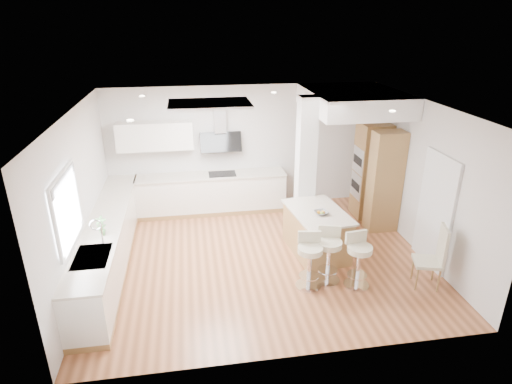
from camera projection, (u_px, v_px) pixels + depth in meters
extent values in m
plane|color=#A8653E|center=(261.00, 258.00, 7.93)|extent=(6.00, 6.00, 0.00)
cube|color=white|center=(261.00, 258.00, 7.93)|extent=(6.00, 5.00, 0.02)
cube|color=beige|center=(242.00, 148.00, 9.68)|extent=(6.00, 0.04, 2.80)
cube|color=beige|center=(80.00, 200.00, 6.96)|extent=(0.04, 5.00, 2.80)
cube|color=beige|center=(422.00, 179.00, 7.84)|extent=(0.04, 5.00, 2.80)
cube|color=silver|center=(210.00, 104.00, 7.30)|extent=(1.40, 0.95, 0.05)
cube|color=white|center=(210.00, 105.00, 7.31)|extent=(1.25, 0.80, 0.03)
cylinder|color=#EEE2CA|center=(142.00, 96.00, 7.94)|extent=(0.10, 0.10, 0.02)
cylinder|color=#EEE2CA|center=(130.00, 120.00, 6.12)|extent=(0.10, 0.10, 0.02)
cylinder|color=#EEE2CA|center=(274.00, 93.00, 8.31)|extent=(0.10, 0.10, 0.02)
cylinder|color=#EEE2CA|center=(357.00, 95.00, 8.07)|extent=(0.10, 0.10, 0.02)
cylinder|color=#EEE2CA|center=(393.00, 111.00, 6.70)|extent=(0.10, 0.10, 0.02)
cube|color=white|center=(66.00, 208.00, 6.05)|extent=(0.03, 1.15, 0.95)
cube|color=silver|center=(61.00, 175.00, 5.85)|extent=(0.04, 1.28, 0.06)
cube|color=silver|center=(73.00, 240.00, 6.24)|extent=(0.04, 1.28, 0.06)
cube|color=silver|center=(55.00, 228.00, 5.49)|extent=(0.04, 0.06, 0.95)
cube|color=silver|center=(77.00, 192.00, 6.60)|extent=(0.04, 0.06, 0.95)
cube|color=#97999E|center=(63.00, 180.00, 5.88)|extent=(0.03, 1.18, 0.14)
cube|color=#433C34|center=(436.00, 212.00, 7.44)|extent=(0.02, 0.90, 2.00)
cube|color=silver|center=(435.00, 212.00, 7.44)|extent=(0.05, 1.00, 2.10)
cube|color=#9F7844|center=(112.00, 261.00, 7.75)|extent=(0.60, 4.50, 0.10)
cube|color=white|center=(109.00, 240.00, 7.58)|extent=(0.60, 4.50, 0.76)
cube|color=beige|center=(106.00, 220.00, 7.43)|extent=(0.63, 4.50, 0.04)
cube|color=#B3B3B8|center=(92.00, 257.00, 6.28)|extent=(0.50, 0.75, 0.02)
cube|color=#B3B3B8|center=(90.00, 266.00, 6.14)|extent=(0.40, 0.34, 0.10)
cube|color=#B3B3B8|center=(95.00, 254.00, 6.47)|extent=(0.40, 0.34, 0.10)
cylinder|color=silver|center=(102.00, 235.00, 6.50)|extent=(0.02, 0.02, 0.36)
torus|color=silver|center=(96.00, 225.00, 6.42)|extent=(0.18, 0.02, 0.18)
imported|color=#529049|center=(101.00, 226.00, 6.82)|extent=(0.17, 0.12, 0.33)
cube|color=#9F7844|center=(213.00, 209.00, 9.81)|extent=(3.30, 0.60, 0.10)
cube|color=white|center=(212.00, 192.00, 9.65)|extent=(3.30, 0.60, 0.76)
cube|color=beige|center=(211.00, 176.00, 9.49)|extent=(3.33, 0.63, 0.04)
cube|color=black|center=(222.00, 174.00, 9.52)|extent=(0.60, 0.40, 0.01)
cube|color=white|center=(155.00, 136.00, 9.09)|extent=(1.60, 0.34, 0.60)
cube|color=#B3B3B8|center=(220.00, 117.00, 9.22)|extent=(0.25, 0.18, 0.70)
cube|color=black|center=(221.00, 142.00, 9.36)|extent=(0.90, 0.26, 0.44)
cube|color=silver|center=(305.00, 168.00, 8.42)|extent=(0.35, 0.35, 2.80)
cube|color=white|center=(353.00, 101.00, 8.52)|extent=(1.78, 2.20, 0.40)
cube|color=#9F7844|center=(371.00, 171.00, 9.29)|extent=(0.62, 0.62, 2.10)
cube|color=#9F7844|center=(385.00, 182.00, 8.65)|extent=(0.62, 0.40, 2.10)
cube|color=#B3B3B8|center=(358.00, 160.00, 9.15)|extent=(0.02, 0.55, 0.55)
cube|color=#B3B3B8|center=(356.00, 186.00, 9.37)|extent=(0.02, 0.55, 0.55)
cube|color=black|center=(358.00, 160.00, 9.15)|extent=(0.01, 0.45, 0.18)
cube|color=black|center=(355.00, 186.00, 9.37)|extent=(0.01, 0.45, 0.18)
cube|color=#9F7844|center=(316.00, 233.00, 8.00)|extent=(1.02, 1.43, 0.82)
cube|color=beige|center=(318.00, 212.00, 7.84)|extent=(1.10, 1.51, 0.04)
imported|color=gray|center=(321.00, 213.00, 7.70)|extent=(0.28, 0.28, 0.06)
sphere|color=orange|center=(323.00, 212.00, 7.70)|extent=(0.07, 0.07, 0.07)
sphere|color=orange|center=(319.00, 212.00, 7.70)|extent=(0.07, 0.07, 0.07)
sphere|color=olive|center=(322.00, 213.00, 7.66)|extent=(0.07, 0.07, 0.07)
cylinder|color=silver|center=(308.00, 286.00, 7.11)|extent=(0.48, 0.48, 0.03)
cylinder|color=silver|center=(309.00, 269.00, 6.99)|extent=(0.08, 0.08, 0.63)
cylinder|color=silver|center=(309.00, 275.00, 7.03)|extent=(0.37, 0.37, 0.01)
cylinder|color=beige|center=(310.00, 250.00, 6.85)|extent=(0.46, 0.46, 0.10)
cube|color=beige|center=(309.00, 237.00, 6.93)|extent=(0.37, 0.10, 0.21)
cylinder|color=silver|center=(327.00, 280.00, 7.26)|extent=(0.53, 0.53, 0.03)
cylinder|color=silver|center=(328.00, 263.00, 7.14)|extent=(0.08, 0.08, 0.64)
cylinder|color=silver|center=(327.00, 270.00, 7.19)|extent=(0.41, 0.41, 0.01)
cylinder|color=beige|center=(329.00, 244.00, 7.00)|extent=(0.51, 0.51, 0.10)
cube|color=beige|center=(329.00, 231.00, 7.09)|extent=(0.38, 0.14, 0.22)
cylinder|color=silver|center=(356.00, 285.00, 7.14)|extent=(0.47, 0.47, 0.03)
cylinder|color=silver|center=(358.00, 268.00, 7.01)|extent=(0.08, 0.08, 0.63)
cylinder|color=silver|center=(357.00, 275.00, 7.06)|extent=(0.36, 0.36, 0.01)
cylinder|color=beige|center=(360.00, 249.00, 6.87)|extent=(0.45, 0.45, 0.10)
cube|color=beige|center=(356.00, 237.00, 6.96)|extent=(0.37, 0.09, 0.21)
cube|color=beige|center=(427.00, 262.00, 6.99)|extent=(0.53, 0.53, 0.06)
cube|color=beige|center=(443.00, 246.00, 6.84)|extent=(0.16, 0.39, 0.68)
cylinder|color=#9F7844|center=(417.00, 279.00, 6.94)|extent=(0.04, 0.04, 0.41)
cylinder|color=#9F7844|center=(413.00, 268.00, 7.25)|extent=(0.04, 0.04, 0.41)
cylinder|color=#9F7844|center=(439.00, 281.00, 6.90)|extent=(0.04, 0.04, 0.41)
cylinder|color=#9F7844|center=(433.00, 269.00, 7.21)|extent=(0.04, 0.04, 0.41)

